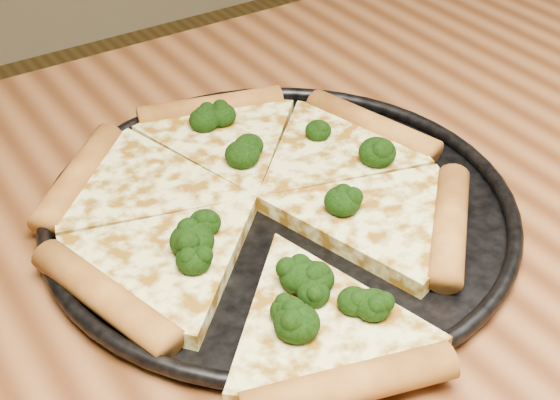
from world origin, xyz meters
TOP-DOWN VIEW (x-y plane):
  - pizza_pan at (-0.00, 0.12)m, footprint 0.35×0.35m
  - pizza at (-0.02, 0.12)m, footprint 0.33×0.37m
  - broccoli_florets at (-0.02, 0.10)m, footprint 0.21×0.27m

SIDE VIEW (x-z plane):
  - pizza_pan at x=0.00m, z-range 0.75..0.77m
  - pizza at x=-0.02m, z-range 0.75..0.78m
  - broccoli_florets at x=-0.02m, z-range 0.76..0.79m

